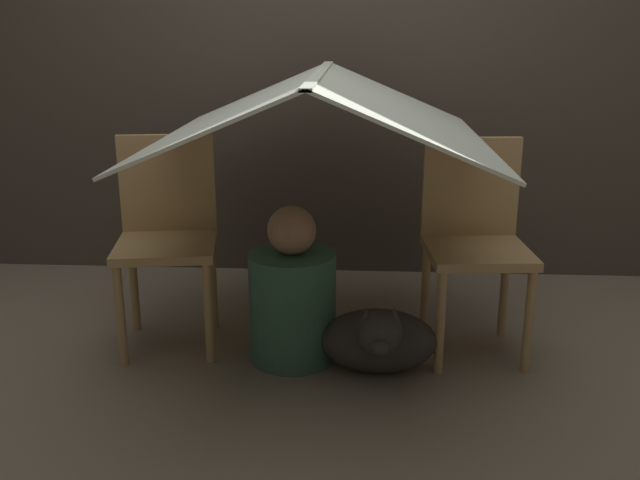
{
  "coord_description": "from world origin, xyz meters",
  "views": [
    {
      "loc": [
        0.16,
        -2.59,
        1.31
      ],
      "look_at": [
        0.0,
        0.12,
        0.48
      ],
      "focal_mm": 40.0,
      "sensor_mm": 36.0,
      "label": 1
    }
  ],
  "objects_px": {
    "chair_right": "(474,236)",
    "dog": "(378,339)",
    "chair_left": "(167,231)",
    "person_front": "(293,298)"
  },
  "relations": [
    {
      "from": "chair_right",
      "to": "dog",
      "type": "relative_size",
      "value": 1.91
    },
    {
      "from": "chair_right",
      "to": "chair_left",
      "type": "bearing_deg",
      "value": 175.16
    },
    {
      "from": "chair_right",
      "to": "person_front",
      "type": "distance_m",
      "value": 0.78
    },
    {
      "from": "dog",
      "to": "person_front",
      "type": "bearing_deg",
      "value": 160.91
    },
    {
      "from": "person_front",
      "to": "dog",
      "type": "height_order",
      "value": "person_front"
    },
    {
      "from": "chair_left",
      "to": "person_front",
      "type": "height_order",
      "value": "chair_left"
    },
    {
      "from": "dog",
      "to": "chair_right",
      "type": "bearing_deg",
      "value": 35.6
    },
    {
      "from": "chair_left",
      "to": "person_front",
      "type": "bearing_deg",
      "value": -25.23
    },
    {
      "from": "chair_left",
      "to": "dog",
      "type": "relative_size",
      "value": 1.91
    },
    {
      "from": "chair_left",
      "to": "dog",
      "type": "distance_m",
      "value": 0.98
    }
  ]
}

